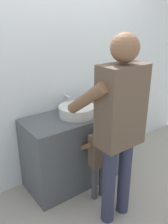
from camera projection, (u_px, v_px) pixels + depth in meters
The scene contains 8 objects.
ground_plane at pixel (92, 190), 2.75m from camera, with size 14.00×14.00×0.00m, color #9E998E.
back_wall at pixel (59, 64), 2.71m from camera, with size 4.40×0.08×2.70m.
vanity_cabinet at pixel (76, 148), 2.82m from camera, with size 1.18×0.54×0.83m, color #4C5156.
sink_basin at pixel (77, 111), 2.62m from camera, with size 0.40×0.40×0.11m.
faucet at pixel (65, 103), 2.79m from camera, with size 0.18×0.14×0.18m.
toothbrush_cup at pixel (100, 101), 2.93m from camera, with size 0.07×0.07×0.21m.
child_toddler at pixel (98, 154), 2.47m from camera, with size 0.27×0.27×0.89m.
adult_parent at pixel (119, 118), 2.05m from camera, with size 0.54×0.57×1.74m.
Camera 1 is at (-1.38, -1.73, 1.86)m, focal length 38.72 mm.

